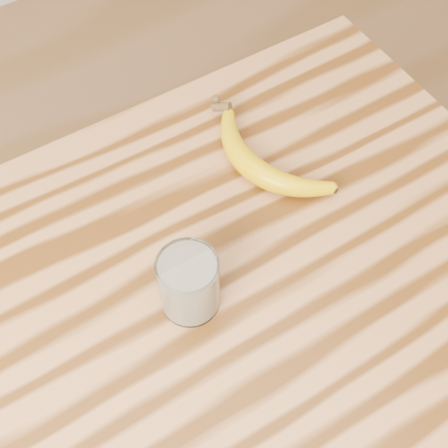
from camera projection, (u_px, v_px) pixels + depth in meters
room at (106, 108)px, 0.42m from camera, size 4.04×4.04×2.70m
table at (170, 385)px, 0.91m from camera, size 1.20×0.80×0.90m
smoothie_glass at (189, 283)px, 0.80m from camera, size 0.08×0.08×0.10m
banana at (254, 170)px, 0.93m from camera, size 0.19×0.33×0.04m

